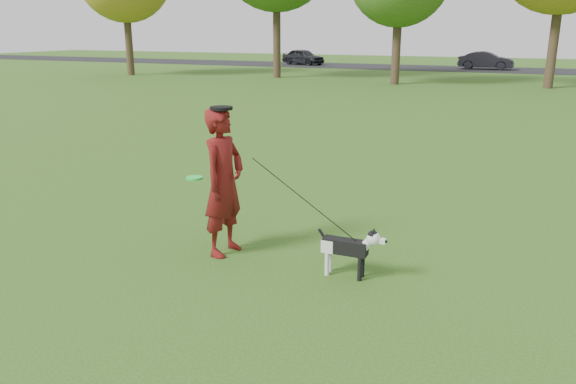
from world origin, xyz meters
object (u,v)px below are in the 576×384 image
at_px(car_left, 303,57).
at_px(car_mid, 486,60).
at_px(dog, 350,246).
at_px(man, 224,182).

xyz_separation_m(car_left, car_mid, (15.13, 0.00, -0.00)).
height_order(dog, car_left, car_left).
distance_m(man, dog, 1.95).
bearing_deg(dog, car_left, 112.33).
bearing_deg(dog, car_mid, 92.03).
bearing_deg(car_left, car_mid, -70.95).
bearing_deg(car_mid, dog, -175.65).
relative_size(car_left, car_mid, 0.97).
height_order(man, dog, man).
distance_m(car_left, car_mid, 15.13).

